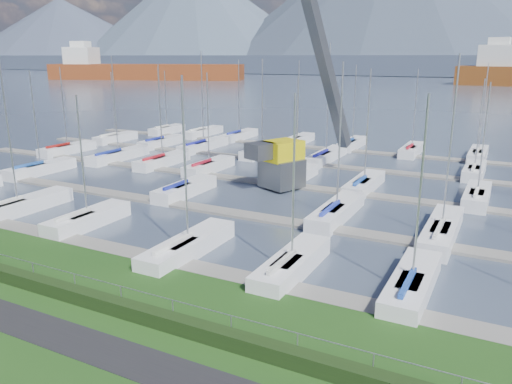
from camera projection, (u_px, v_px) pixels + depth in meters
The scene contains 9 objects.
path at pixel (91, 346), 20.71m from camera, with size 160.00×2.00×0.04m, color black.
water at pixel (485, 81), 246.40m from camera, with size 800.00×540.00×0.20m, color #3F4A5C.
hedge at pixel (132, 311), 22.85m from camera, with size 80.00×0.70×0.70m, color black.
fence at pixel (137, 291), 22.97m from camera, with size 0.04×0.04×80.00m, color #999BA1.
foothill at pixel (494, 65), 304.75m from camera, with size 900.00×80.00×12.00m, color #414A5F.
docks at pixel (326, 190), 45.65m from camera, with size 90.00×41.60×0.25m.
crane at pixel (292, 127), 45.86m from camera, with size 6.14×13.48×22.35m.
cargo_ship_west at pixel (138, 72), 258.43m from camera, with size 100.28×49.18×21.50m.
sailboat_fleet at pixel (317, 123), 47.51m from camera, with size 74.61×49.33×13.62m.
Camera 1 is at (14.47, -16.13, 11.65)m, focal length 35.00 mm.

